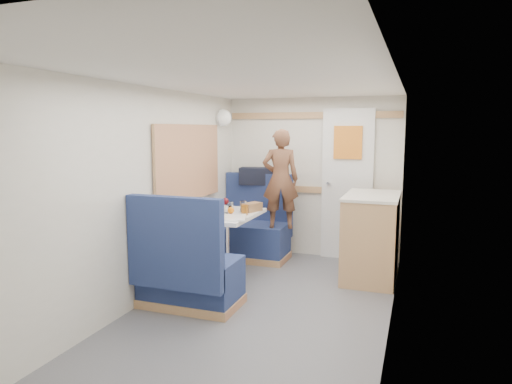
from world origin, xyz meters
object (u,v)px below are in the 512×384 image
at_px(wine_glass, 225,202).
at_px(dome_light, 223,118).
at_px(cheese_block, 216,215).
at_px(tumbler_right, 243,206).
at_px(tumbler_left, 200,212).
at_px(orange_fruit, 231,210).
at_px(bench_far, 253,234).
at_px(pepper_grinder, 230,210).
at_px(tray, 232,218).
at_px(beer_glass, 245,210).
at_px(person, 280,179).
at_px(tumbler_mid, 231,206).
at_px(duffel_bag, 258,176).
at_px(salt_grinder, 214,210).
at_px(dinette_table, 226,227).
at_px(bench_near, 188,275).
at_px(bread_loaf, 252,207).
at_px(galley_counter, 371,236).

bearing_deg(wine_glass, dome_light, 114.50).
height_order(cheese_block, tumbler_right, tumbler_right).
height_order(tumbler_left, tumbler_right, tumbler_right).
relative_size(orange_fruit, wine_glass, 0.41).
distance_m(bench_far, pepper_grinder, 1.01).
bearing_deg(wine_glass, orange_fruit, -39.55).
bearing_deg(tray, dome_light, 117.50).
relative_size(orange_fruit, beer_glass, 0.65).
distance_m(bench_far, person, 0.85).
xyz_separation_m(person, tumbler_mid, (-0.41, -0.53, -0.26)).
bearing_deg(person, wine_glass, 43.56).
relative_size(duffel_bag, cheese_block, 4.87).
bearing_deg(salt_grinder, pepper_grinder, 25.45).
bearing_deg(dinette_table, wine_glass, -103.44).
xyz_separation_m(bench_near, dome_light, (-0.39, 1.71, 1.45)).
relative_size(duffel_bag, bread_loaf, 2.04).
relative_size(bench_far, duffel_bag, 2.30).
bearing_deg(dome_light, tumbler_left, -78.89).
height_order(tray, orange_fruit, orange_fruit).
bearing_deg(beer_glass, cheese_block, -130.87).
bearing_deg(tumbler_left, person, 58.71).
bearing_deg(bench_far, dinette_table, -90.00).
relative_size(dome_light, tumbler_left, 2.00).
relative_size(tray, tumbler_left, 3.49).
bearing_deg(dome_light, salt_grinder, -72.17).
relative_size(duffel_bag, orange_fruit, 6.61).
bearing_deg(galley_counter, dome_light, 170.82).
relative_size(bench_far, wine_glass, 6.25).
xyz_separation_m(dome_light, orange_fruit, (0.49, -0.94, -0.98)).
relative_size(orange_fruit, salt_grinder, 0.71).
relative_size(dinette_table, beer_glass, 8.62).
xyz_separation_m(bench_far, wine_glass, (-0.00, -0.87, 0.54)).
xyz_separation_m(orange_fruit, bread_loaf, (0.13, 0.29, -0.01)).
height_order(bench_far, duffel_bag, duffel_bag).
distance_m(bench_far, orange_fruit, 1.07).
bearing_deg(orange_fruit, dome_light, 117.54).
height_order(person, orange_fruit, person).
relative_size(bench_near, cheese_block, 11.19).
bearing_deg(person, pepper_grinder, 48.62).
bearing_deg(orange_fruit, tumbler_left, -148.00).
bearing_deg(bench_near, tumbler_mid, 90.48).
xyz_separation_m(tray, salt_grinder, (-0.27, 0.15, 0.04)).
bearing_deg(duffel_bag, person, -53.48).
height_order(galley_counter, beer_glass, galley_counter).
bearing_deg(salt_grinder, dome_light, 107.83).
distance_m(galley_counter, salt_grinder, 1.71).
bearing_deg(tumbler_left, galley_counter, 26.11).
bearing_deg(tumbler_mid, tray, -64.92).
relative_size(cheese_block, wine_glass, 0.56).
distance_m(bench_far, galley_counter, 1.51).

